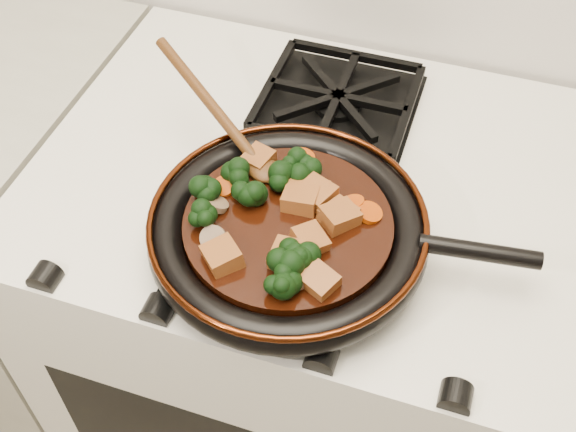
% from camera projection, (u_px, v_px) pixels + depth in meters
% --- Properties ---
extents(stove, '(0.76, 0.60, 0.90)m').
position_uv_depth(stove, '(304.00, 340.00, 1.34)').
color(stove, white).
rests_on(stove, ground).
extents(burner_grate_front, '(0.23, 0.23, 0.03)m').
position_uv_depth(burner_grate_front, '(277.00, 239.00, 0.90)').
color(burner_grate_front, black).
rests_on(burner_grate_front, stove).
extents(burner_grate_back, '(0.23, 0.23, 0.03)m').
position_uv_depth(burner_grate_back, '(338.00, 101.00, 1.08)').
color(burner_grate_back, black).
rests_on(burner_grate_back, stove).
extents(skillet, '(0.47, 0.34, 0.05)m').
position_uv_depth(skillet, '(290.00, 230.00, 0.87)').
color(skillet, black).
rests_on(skillet, burner_grate_front).
extents(braising_sauce, '(0.25, 0.25, 0.02)m').
position_uv_depth(braising_sauce, '(288.00, 227.00, 0.87)').
color(braising_sauce, black).
rests_on(braising_sauce, skillet).
extents(tofu_cube_0, '(0.04, 0.05, 0.02)m').
position_uv_depth(tofu_cube_0, '(258.00, 159.00, 0.92)').
color(tofu_cube_0, brown).
rests_on(tofu_cube_0, braising_sauce).
extents(tofu_cube_1, '(0.04, 0.04, 0.03)m').
position_uv_depth(tofu_cube_1, '(289.00, 256.00, 0.82)').
color(tofu_cube_1, brown).
rests_on(tofu_cube_1, braising_sauce).
extents(tofu_cube_2, '(0.06, 0.06, 0.03)m').
position_uv_depth(tofu_cube_2, '(339.00, 217.00, 0.86)').
color(tofu_cube_2, brown).
rests_on(tofu_cube_2, braising_sauce).
extents(tofu_cube_3, '(0.05, 0.05, 0.03)m').
position_uv_depth(tofu_cube_3, '(319.00, 281.00, 0.80)').
color(tofu_cube_3, brown).
rests_on(tofu_cube_3, braising_sauce).
extents(tofu_cube_4, '(0.04, 0.04, 0.03)m').
position_uv_depth(tofu_cube_4, '(313.00, 194.00, 0.88)').
color(tofu_cube_4, brown).
rests_on(tofu_cube_4, braising_sauce).
extents(tofu_cube_5, '(0.05, 0.05, 0.03)m').
position_uv_depth(tofu_cube_5, '(310.00, 241.00, 0.83)').
color(tofu_cube_5, brown).
rests_on(tofu_cube_5, braising_sauce).
extents(tofu_cube_6, '(0.05, 0.05, 0.02)m').
position_uv_depth(tofu_cube_6, '(316.00, 194.00, 0.88)').
color(tofu_cube_6, brown).
rests_on(tofu_cube_6, braising_sauce).
extents(tofu_cube_7, '(0.06, 0.06, 0.03)m').
position_uv_depth(tofu_cube_7, '(222.00, 256.00, 0.82)').
color(tofu_cube_7, brown).
rests_on(tofu_cube_7, braising_sauce).
extents(tofu_cube_8, '(0.05, 0.05, 0.03)m').
position_uv_depth(tofu_cube_8, '(301.00, 198.00, 0.88)').
color(tofu_cube_8, brown).
rests_on(tofu_cube_8, braising_sauce).
extents(tofu_cube_9, '(0.05, 0.05, 0.02)m').
position_uv_depth(tofu_cube_9, '(339.00, 215.00, 0.86)').
color(tofu_cube_9, brown).
rests_on(tofu_cube_9, braising_sauce).
extents(broccoli_floret_0, '(0.08, 0.08, 0.06)m').
position_uv_depth(broccoli_floret_0, '(208.00, 216.00, 0.85)').
color(broccoli_floret_0, black).
rests_on(broccoli_floret_0, braising_sauce).
extents(broccoli_floret_1, '(0.09, 0.08, 0.07)m').
position_uv_depth(broccoli_floret_1, '(280.00, 179.00, 0.90)').
color(broccoli_floret_1, black).
rests_on(broccoli_floret_1, braising_sauce).
extents(broccoli_floret_2, '(0.07, 0.06, 0.06)m').
position_uv_depth(broccoli_floret_2, '(301.00, 169.00, 0.91)').
color(broccoli_floret_2, black).
rests_on(broccoli_floret_2, braising_sauce).
extents(broccoli_floret_3, '(0.07, 0.08, 0.06)m').
position_uv_depth(broccoli_floret_3, '(303.00, 255.00, 0.81)').
color(broccoli_floret_3, black).
rests_on(broccoli_floret_3, braising_sauce).
extents(broccoli_floret_4, '(0.07, 0.07, 0.06)m').
position_uv_depth(broccoli_floret_4, '(207.00, 193.00, 0.88)').
color(broccoli_floret_4, black).
rests_on(broccoli_floret_4, braising_sauce).
extents(broccoli_floret_5, '(0.08, 0.09, 0.07)m').
position_uv_depth(broccoli_floret_5, '(238.00, 180.00, 0.89)').
color(broccoli_floret_5, black).
rests_on(broccoli_floret_5, braising_sauce).
extents(broccoli_floret_6, '(0.08, 0.09, 0.07)m').
position_uv_depth(broccoli_floret_6, '(293.00, 261.00, 0.81)').
color(broccoli_floret_6, black).
rests_on(broccoli_floret_6, braising_sauce).
extents(broccoli_floret_7, '(0.09, 0.09, 0.08)m').
position_uv_depth(broccoli_floret_7, '(251.00, 193.00, 0.88)').
color(broccoli_floret_7, black).
rests_on(broccoli_floret_7, braising_sauce).
extents(broccoli_floret_8, '(0.07, 0.07, 0.06)m').
position_uv_depth(broccoli_floret_8, '(277.00, 284.00, 0.79)').
color(broccoli_floret_8, black).
rests_on(broccoli_floret_8, braising_sauce).
extents(carrot_coin_0, '(0.03, 0.03, 0.02)m').
position_uv_depth(carrot_coin_0, '(369.00, 213.00, 0.87)').
color(carrot_coin_0, '#B13B04').
rests_on(carrot_coin_0, braising_sauce).
extents(carrot_coin_1, '(0.03, 0.03, 0.02)m').
position_uv_depth(carrot_coin_1, '(353.00, 203.00, 0.88)').
color(carrot_coin_1, '#B13B04').
rests_on(carrot_coin_1, braising_sauce).
extents(carrot_coin_2, '(0.03, 0.03, 0.02)m').
position_uv_depth(carrot_coin_2, '(304.00, 157.00, 0.93)').
color(carrot_coin_2, '#B13B04').
rests_on(carrot_coin_2, braising_sauce).
extents(carrot_coin_3, '(0.03, 0.03, 0.02)m').
position_uv_depth(carrot_coin_3, '(224.00, 187.00, 0.89)').
color(carrot_coin_3, '#B13B04').
rests_on(carrot_coin_3, braising_sauce).
extents(carrot_coin_4, '(0.03, 0.03, 0.02)m').
position_uv_depth(carrot_coin_4, '(307.00, 187.00, 0.89)').
color(carrot_coin_4, '#B13B04').
rests_on(carrot_coin_4, braising_sauce).
extents(carrot_coin_5, '(0.03, 0.03, 0.02)m').
position_uv_depth(carrot_coin_5, '(306.00, 256.00, 0.82)').
color(carrot_coin_5, '#B13B04').
rests_on(carrot_coin_5, braising_sauce).
extents(mushroom_slice_0, '(0.05, 0.05, 0.03)m').
position_uv_depth(mushroom_slice_0, '(215.00, 203.00, 0.87)').
color(mushroom_slice_0, '#7F6449').
rests_on(mushroom_slice_0, braising_sauce).
extents(mushroom_slice_1, '(0.04, 0.03, 0.03)m').
position_uv_depth(mushroom_slice_1, '(213.00, 238.00, 0.84)').
color(mushroom_slice_1, '#7F6449').
rests_on(mushroom_slice_1, braising_sauce).
extents(mushroom_slice_2, '(0.03, 0.03, 0.02)m').
position_uv_depth(mushroom_slice_2, '(291.00, 281.00, 0.80)').
color(mushroom_slice_2, '#7F6449').
rests_on(mushroom_slice_2, braising_sauce).
extents(wooden_spoon, '(0.14, 0.11, 0.24)m').
position_uv_depth(wooden_spoon, '(232.00, 130.00, 0.93)').
color(wooden_spoon, '#4E2B10').
rests_on(wooden_spoon, braising_sauce).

